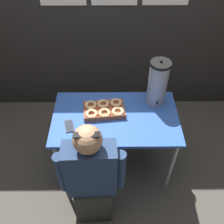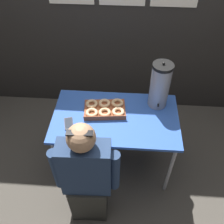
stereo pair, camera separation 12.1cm
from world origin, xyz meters
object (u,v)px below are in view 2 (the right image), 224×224
coffee_urn (160,85)px  cell_phone (69,123)px  donut_box (105,109)px  person_seated (87,179)px

coffee_urn → cell_phone: bearing=-158.2°
donut_box → coffee_urn: 0.53m
cell_phone → donut_box: bearing=17.8°
donut_box → cell_phone: bearing=-153.8°
person_seated → cell_phone: bearing=-66.1°
donut_box → coffee_urn: bearing=8.6°
coffee_urn → person_seated: (-0.57, -0.74, -0.37)m
donut_box → cell_phone: 0.35m
coffee_urn → cell_phone: size_ratio=3.07×
coffee_urn → person_seated: 1.01m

